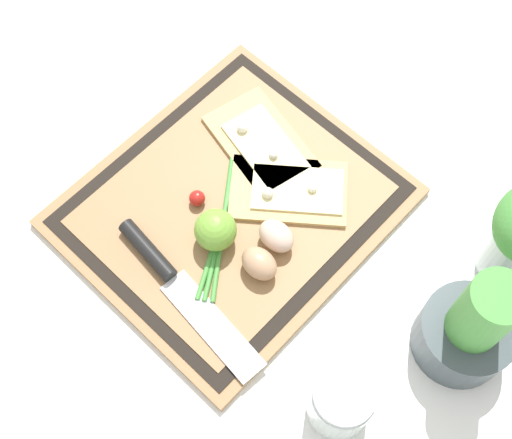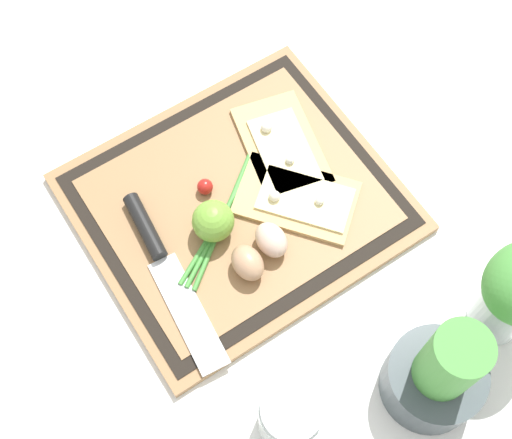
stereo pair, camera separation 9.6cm
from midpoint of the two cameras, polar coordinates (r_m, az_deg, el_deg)
name	(u,v)px [view 1 (the left image)]	position (r m, az deg, el deg)	size (l,w,h in m)	color
ground_plane	(232,209)	(1.01, -4.65, 0.55)	(6.00, 6.00, 0.00)	white
cutting_board	(232,207)	(1.00, -4.68, 0.75)	(0.42, 0.37, 0.02)	#997047
pizza_slice_near	(261,143)	(1.03, -2.23, 5.86)	(0.14, 0.18, 0.02)	tan
pizza_slice_far	(290,190)	(0.99, 0.02, 2.07)	(0.18, 0.19, 0.02)	tan
knife	(166,272)	(0.95, -10.07, -4.45)	(0.06, 0.27, 0.02)	silver
egg_brown	(259,263)	(0.93, -2.68, -3.85)	(0.04, 0.05, 0.04)	tan
egg_pink	(275,238)	(0.95, -1.39, -1.79)	(0.04, 0.05, 0.04)	beige
lime	(215,230)	(0.95, -6.16, -1.15)	(0.06, 0.06, 0.06)	#70A838
cherry_tomato_red	(197,198)	(0.99, -7.50, 1.41)	(0.02, 0.02, 0.02)	red
scallion_bunch	(227,210)	(0.98, -5.15, 0.49)	(0.24, 0.17, 0.01)	#47933D
herb_pot	(470,329)	(0.90, 13.83, -8.82)	(0.12, 0.12, 0.19)	#3D474C
sauce_jar	(340,403)	(0.88, 3.57, -14.79)	(0.08, 0.08, 0.09)	silver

